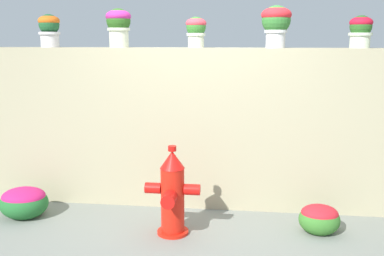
# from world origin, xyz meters

# --- Properties ---
(ground_plane) EXTENTS (24.00, 24.00, 0.00)m
(ground_plane) POSITION_xyz_m (0.00, 0.00, 0.00)
(ground_plane) COLOR gray
(stone_wall) EXTENTS (6.03, 0.36, 1.82)m
(stone_wall) POSITION_xyz_m (0.00, 0.99, 0.91)
(stone_wall) COLOR tan
(stone_wall) RESTS_ON ground
(potted_plant_1) EXTENTS (0.25, 0.25, 0.38)m
(potted_plant_1) POSITION_xyz_m (-1.74, 1.02, 2.04)
(potted_plant_1) COLOR silver
(potted_plant_1) RESTS_ON stone_wall
(potted_plant_2) EXTENTS (0.29, 0.29, 0.43)m
(potted_plant_2) POSITION_xyz_m (-0.91, 1.01, 2.09)
(potted_plant_2) COLOR beige
(potted_plant_2) RESTS_ON stone_wall
(potted_plant_3) EXTENTS (0.23, 0.23, 0.34)m
(potted_plant_3) POSITION_xyz_m (-0.03, 1.01, 2.03)
(potted_plant_3) COLOR beige
(potted_plant_3) RESTS_ON stone_wall
(potted_plant_4) EXTENTS (0.33, 0.33, 0.45)m
(potted_plant_4) POSITION_xyz_m (0.84, 0.98, 2.10)
(potted_plant_4) COLOR silver
(potted_plant_4) RESTS_ON stone_wall
(potted_plant_5) EXTENTS (0.25, 0.25, 0.34)m
(potted_plant_5) POSITION_xyz_m (1.73, 1.00, 2.02)
(potted_plant_5) COLOR beige
(potted_plant_5) RESTS_ON stone_wall
(fire_hydrant) EXTENTS (0.55, 0.45, 0.90)m
(fire_hydrant) POSITION_xyz_m (-0.16, 0.11, 0.42)
(fire_hydrant) COLOR red
(fire_hydrant) RESTS_ON ground
(flower_bush_left) EXTENTS (0.53, 0.47, 0.34)m
(flower_bush_left) POSITION_xyz_m (-1.85, 0.35, 0.18)
(flower_bush_left) COLOR #21632B
(flower_bush_left) RESTS_ON ground
(flower_bush_right) EXTENTS (0.41, 0.37, 0.30)m
(flower_bush_right) POSITION_xyz_m (1.30, 0.32, 0.16)
(flower_bush_right) COLOR #377329
(flower_bush_right) RESTS_ON ground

